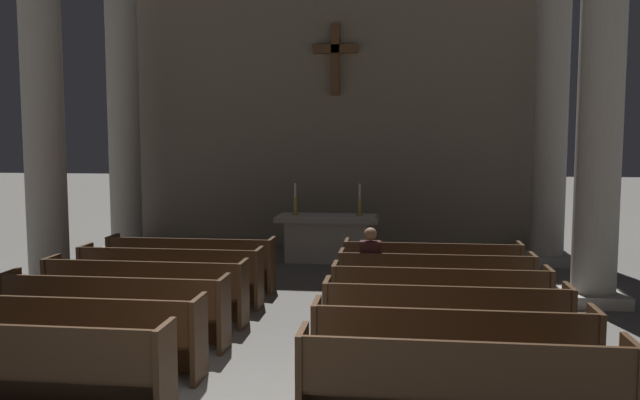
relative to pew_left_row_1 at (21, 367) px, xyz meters
The scene contains 21 objects.
pew_left_row_1 is the anchor object (origin of this frame).
pew_left_row_2 1.04m from the pew_left_row_1, 90.00° to the left, with size 2.95×0.50×0.95m.
pew_left_row_3 2.09m from the pew_left_row_1, 90.00° to the left, with size 2.95×0.50×0.95m.
pew_left_row_4 3.13m from the pew_left_row_1, 90.00° to the left, with size 2.95×0.50×0.95m.
pew_left_row_5 4.18m from the pew_left_row_1, 90.00° to the left, with size 2.95×0.50×0.95m.
pew_left_row_6 5.22m from the pew_left_row_1, 90.00° to the left, with size 2.95×0.50×0.95m.
pew_right_row_1 4.19m from the pew_left_row_1, ahead, with size 2.95×0.50×0.95m.
pew_right_row_2 4.32m from the pew_left_row_1, 13.99° to the left, with size 2.95×0.50×0.95m.
pew_right_row_3 4.69m from the pew_left_row_1, 26.48° to the left, with size 2.95×0.50×0.95m.
pew_right_row_4 5.24m from the pew_left_row_1, 36.77° to the left, with size 2.95×0.50×0.95m.
pew_right_row_5 5.92m from the pew_left_row_1, 44.90° to the left, with size 2.95×0.50×0.95m.
pew_right_row_6 6.70m from the pew_left_row_1, 51.24° to the left, with size 2.95×0.50×0.95m.
column_left_second 6.44m from the pew_left_row_1, 116.84° to the left, with size 1.05×1.05×7.01m.
column_right_second 8.98m from the pew_left_row_1, 37.00° to the left, with size 1.05×1.05×7.01m.
column_left_third 9.35m from the pew_left_row_1, 106.94° to the left, with size 1.05×1.05×7.01m.
column_right_third 11.25m from the pew_left_row_1, 51.38° to the left, with size 1.05×1.05×7.01m.
altar 8.43m from the pew_left_row_1, 75.60° to the left, with size 2.20×0.90×1.01m.
candlestick_left 8.32m from the pew_left_row_1, 80.29° to the left, with size 0.16×0.16×0.69m.
candlestick_right 8.67m from the pew_left_row_1, 71.09° to the left, with size 0.16×0.16×0.69m.
apse_with_cross 11.01m from the pew_left_row_1, 78.35° to the left, with size 10.49×0.45×8.24m.
lone_worshipper 5.30m from the pew_left_row_1, 52.81° to the left, with size 0.32×0.43×1.32m.
Camera 1 is at (1.51, -5.77, 2.70)m, focal length 36.54 mm.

